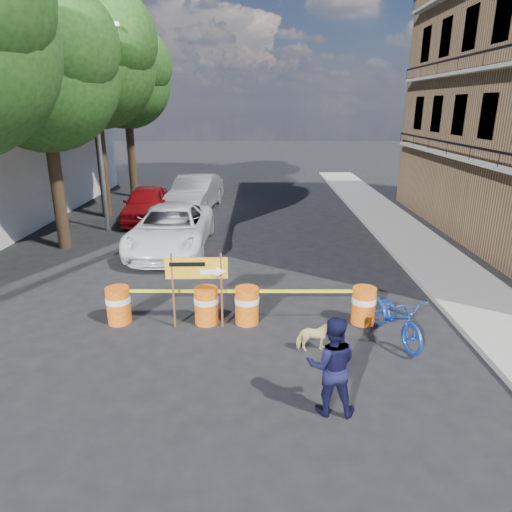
{
  "coord_description": "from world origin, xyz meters",
  "views": [
    {
      "loc": [
        0.32,
        -9.06,
        4.99
      ],
      "look_at": [
        0.27,
        2.1,
        1.3
      ],
      "focal_mm": 32.0,
      "sensor_mm": 36.0,
      "label": 1
    }
  ],
  "objects_px": {
    "barrel_mid_right": "(247,305)",
    "pedestrian": "(332,366)",
    "dog": "(315,337)",
    "suv_white": "(171,229)",
    "detour_sign": "(205,274)",
    "sedan_red": "(147,204)",
    "barrel_far_left": "(118,304)",
    "barrel_far_right": "(364,305)",
    "barrel_mid_left": "(206,305)",
    "bicycle": "(397,296)",
    "sedan_silver": "(195,193)"
  },
  "relations": [
    {
      "from": "barrel_mid_right",
      "to": "pedestrian",
      "type": "relative_size",
      "value": 0.51
    },
    {
      "from": "dog",
      "to": "suv_white",
      "type": "distance_m",
      "value": 8.4
    },
    {
      "from": "detour_sign",
      "to": "sedan_red",
      "type": "xyz_separation_m",
      "value": [
        -3.83,
        10.56,
        -0.56
      ]
    },
    {
      "from": "pedestrian",
      "to": "sedan_red",
      "type": "height_order",
      "value": "pedestrian"
    },
    {
      "from": "barrel_far_left",
      "to": "pedestrian",
      "type": "bearing_deg",
      "value": -36.24
    },
    {
      "from": "barrel_far_right",
      "to": "sedan_red",
      "type": "distance_m",
      "value": 12.81
    },
    {
      "from": "barrel_mid_left",
      "to": "pedestrian",
      "type": "xyz_separation_m",
      "value": [
        2.46,
        -3.34,
        0.41
      ]
    },
    {
      "from": "barrel_mid_right",
      "to": "barrel_mid_left",
      "type": "bearing_deg",
      "value": -179.46
    },
    {
      "from": "barrel_mid_right",
      "to": "detour_sign",
      "type": "bearing_deg",
      "value": -167.09
    },
    {
      "from": "barrel_mid_left",
      "to": "barrel_far_right",
      "type": "bearing_deg",
      "value": 0.27
    },
    {
      "from": "dog",
      "to": "suv_white",
      "type": "height_order",
      "value": "suv_white"
    },
    {
      "from": "barrel_mid_right",
      "to": "pedestrian",
      "type": "bearing_deg",
      "value": -65.99
    },
    {
      "from": "bicycle",
      "to": "barrel_far_right",
      "type": "bearing_deg",
      "value": 106.39
    },
    {
      "from": "barrel_far_right",
      "to": "sedan_silver",
      "type": "distance_m",
      "value": 13.76
    },
    {
      "from": "pedestrian",
      "to": "bicycle",
      "type": "height_order",
      "value": "bicycle"
    },
    {
      "from": "detour_sign",
      "to": "suv_white",
      "type": "xyz_separation_m",
      "value": [
        -1.9,
        6.08,
        -0.55
      ]
    },
    {
      "from": "detour_sign",
      "to": "pedestrian",
      "type": "height_order",
      "value": "detour_sign"
    },
    {
      "from": "bicycle",
      "to": "pedestrian",
      "type": "bearing_deg",
      "value": -141.32
    },
    {
      "from": "barrel_far_left",
      "to": "sedan_red",
      "type": "bearing_deg",
      "value": 99.42
    },
    {
      "from": "detour_sign",
      "to": "sedan_silver",
      "type": "bearing_deg",
      "value": 96.53
    },
    {
      "from": "detour_sign",
      "to": "sedan_silver",
      "type": "distance_m",
      "value": 12.92
    },
    {
      "from": "barrel_far_right",
      "to": "suv_white",
      "type": "bearing_deg",
      "value": 133.97
    },
    {
      "from": "detour_sign",
      "to": "sedan_silver",
      "type": "xyz_separation_m",
      "value": [
        -1.9,
        12.77,
        -0.48
      ]
    },
    {
      "from": "bicycle",
      "to": "sedan_silver",
      "type": "xyz_separation_m",
      "value": [
        -6.16,
        13.35,
        -0.2
      ]
    },
    {
      "from": "pedestrian",
      "to": "dog",
      "type": "height_order",
      "value": "pedestrian"
    },
    {
      "from": "sedan_red",
      "to": "sedan_silver",
      "type": "height_order",
      "value": "sedan_silver"
    },
    {
      "from": "bicycle",
      "to": "sedan_red",
      "type": "xyz_separation_m",
      "value": [
        -8.09,
        11.13,
        -0.28
      ]
    },
    {
      "from": "barrel_mid_right",
      "to": "sedan_red",
      "type": "distance_m",
      "value": 11.4
    },
    {
      "from": "barrel_mid_right",
      "to": "dog",
      "type": "height_order",
      "value": "barrel_mid_right"
    },
    {
      "from": "barrel_far_right",
      "to": "barrel_far_left",
      "type": "bearing_deg",
      "value": -179.9
    },
    {
      "from": "pedestrian",
      "to": "bicycle",
      "type": "bearing_deg",
      "value": -120.43
    },
    {
      "from": "barrel_far_right",
      "to": "sedan_red",
      "type": "height_order",
      "value": "sedan_red"
    },
    {
      "from": "dog",
      "to": "bicycle",
      "type": "bearing_deg",
      "value": -85.4
    },
    {
      "from": "dog",
      "to": "suv_white",
      "type": "bearing_deg",
      "value": 19.63
    },
    {
      "from": "barrel_mid_right",
      "to": "detour_sign",
      "type": "distance_m",
      "value": 1.31
    },
    {
      "from": "barrel_far_left",
      "to": "detour_sign",
      "type": "height_order",
      "value": "detour_sign"
    },
    {
      "from": "barrel_far_right",
      "to": "detour_sign",
      "type": "relative_size",
      "value": 0.49
    },
    {
      "from": "barrel_mid_right",
      "to": "sedan_red",
      "type": "bearing_deg",
      "value": 114.86
    },
    {
      "from": "barrel_mid_right",
      "to": "detour_sign",
      "type": "xyz_separation_m",
      "value": [
        -0.96,
        -0.22,
        0.87
      ]
    },
    {
      "from": "barrel_mid_right",
      "to": "dog",
      "type": "relative_size",
      "value": 1.18
    },
    {
      "from": "bicycle",
      "to": "detour_sign",
      "type": "bearing_deg",
      "value": 156.29
    },
    {
      "from": "bicycle",
      "to": "barrel_mid_left",
      "type": "bearing_deg",
      "value": 153.57
    },
    {
      "from": "barrel_mid_right",
      "to": "sedan_silver",
      "type": "xyz_separation_m",
      "value": [
        -2.86,
        12.55,
        0.39
      ]
    },
    {
      "from": "pedestrian",
      "to": "sedan_red",
      "type": "relative_size",
      "value": 0.39
    },
    {
      "from": "suv_white",
      "to": "sedan_silver",
      "type": "height_order",
      "value": "sedan_silver"
    },
    {
      "from": "pedestrian",
      "to": "sedan_silver",
      "type": "height_order",
      "value": "pedestrian"
    },
    {
      "from": "suv_white",
      "to": "sedan_red",
      "type": "xyz_separation_m",
      "value": [
        -1.93,
        4.47,
        -0.01
      ]
    },
    {
      "from": "barrel_far_left",
      "to": "detour_sign",
      "type": "bearing_deg",
      "value": -5.88
    },
    {
      "from": "barrel_mid_right",
      "to": "detour_sign",
      "type": "height_order",
      "value": "detour_sign"
    },
    {
      "from": "barrel_mid_left",
      "to": "barrel_mid_right",
      "type": "height_order",
      "value": "same"
    }
  ]
}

